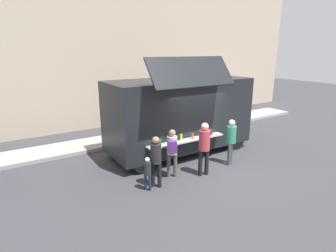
{
  "coord_description": "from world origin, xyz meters",
  "views": [
    {
      "loc": [
        -6.14,
        -6.68,
        4.01
      ],
      "look_at": [
        -0.82,
        1.57,
        1.3
      ],
      "focal_mm": 29.25,
      "sensor_mm": 36.0,
      "label": 1
    }
  ],
  "objects_px": {
    "customer_mid_with_backpack": "(172,149)",
    "child_near_queue": "(148,171)",
    "customer_rear_waiting": "(156,157)",
    "customer_extra_browsing": "(231,138)",
    "food_truck_main": "(180,113)",
    "trash_bin": "(219,117)",
    "customer_front_ordering": "(204,144)"
  },
  "relations": [
    {
      "from": "customer_mid_with_backpack",
      "to": "child_near_queue",
      "type": "bearing_deg",
      "value": 137.8
    },
    {
      "from": "trash_bin",
      "to": "child_near_queue",
      "type": "height_order",
      "value": "child_near_queue"
    },
    {
      "from": "customer_front_ordering",
      "to": "customer_rear_waiting",
      "type": "height_order",
      "value": "customer_front_ordering"
    },
    {
      "from": "customer_extra_browsing",
      "to": "customer_rear_waiting",
      "type": "bearing_deg",
      "value": 61.58
    },
    {
      "from": "customer_rear_waiting",
      "to": "customer_extra_browsing",
      "type": "distance_m",
      "value": 3.14
    },
    {
      "from": "food_truck_main",
      "to": "trash_bin",
      "type": "distance_m",
      "value": 5.07
    },
    {
      "from": "customer_extra_browsing",
      "to": "child_near_queue",
      "type": "bearing_deg",
      "value": 62.48
    },
    {
      "from": "customer_mid_with_backpack",
      "to": "customer_extra_browsing",
      "type": "height_order",
      "value": "customer_extra_browsing"
    },
    {
      "from": "customer_extra_browsing",
      "to": "trash_bin",
      "type": "bearing_deg",
      "value": -68.33
    },
    {
      "from": "customer_rear_waiting",
      "to": "customer_extra_browsing",
      "type": "relative_size",
      "value": 0.96
    },
    {
      "from": "food_truck_main",
      "to": "child_near_queue",
      "type": "height_order",
      "value": "food_truck_main"
    },
    {
      "from": "customer_mid_with_backpack",
      "to": "child_near_queue",
      "type": "distance_m",
      "value": 1.2
    },
    {
      "from": "customer_rear_waiting",
      "to": "child_near_queue",
      "type": "relative_size",
      "value": 1.53
    },
    {
      "from": "customer_extra_browsing",
      "to": "child_near_queue",
      "type": "distance_m",
      "value": 3.48
    },
    {
      "from": "food_truck_main",
      "to": "trash_bin",
      "type": "bearing_deg",
      "value": 28.53
    },
    {
      "from": "food_truck_main",
      "to": "customer_mid_with_backpack",
      "type": "height_order",
      "value": "food_truck_main"
    },
    {
      "from": "trash_bin",
      "to": "customer_extra_browsing",
      "type": "height_order",
      "value": "customer_extra_browsing"
    },
    {
      "from": "trash_bin",
      "to": "customer_mid_with_backpack",
      "type": "height_order",
      "value": "customer_mid_with_backpack"
    },
    {
      "from": "customer_front_ordering",
      "to": "customer_extra_browsing",
      "type": "distance_m",
      "value": 1.42
    },
    {
      "from": "customer_rear_waiting",
      "to": "customer_extra_browsing",
      "type": "bearing_deg",
      "value": -43.83
    },
    {
      "from": "food_truck_main",
      "to": "customer_rear_waiting",
      "type": "bearing_deg",
      "value": -137.74
    },
    {
      "from": "customer_mid_with_backpack",
      "to": "child_near_queue",
      "type": "height_order",
      "value": "customer_mid_with_backpack"
    },
    {
      "from": "customer_front_ordering",
      "to": "customer_mid_with_backpack",
      "type": "xyz_separation_m",
      "value": [
        -0.96,
        0.43,
        -0.09
      ]
    },
    {
      "from": "customer_front_ordering",
      "to": "child_near_queue",
      "type": "height_order",
      "value": "customer_front_ordering"
    },
    {
      "from": "food_truck_main",
      "to": "trash_bin",
      "type": "relative_size",
      "value": 6.41
    },
    {
      "from": "food_truck_main",
      "to": "customer_extra_browsing",
      "type": "relative_size",
      "value": 3.42
    },
    {
      "from": "trash_bin",
      "to": "customer_extra_browsing",
      "type": "distance_m",
      "value": 5.64
    },
    {
      "from": "food_truck_main",
      "to": "child_near_queue",
      "type": "relative_size",
      "value": 5.47
    },
    {
      "from": "customer_mid_with_backpack",
      "to": "customer_extra_browsing",
      "type": "bearing_deg",
      "value": -65.8
    },
    {
      "from": "customer_mid_with_backpack",
      "to": "customer_rear_waiting",
      "type": "relative_size",
      "value": 1.01
    },
    {
      "from": "customer_extra_browsing",
      "to": "customer_mid_with_backpack",
      "type": "bearing_deg",
      "value": 54.85
    },
    {
      "from": "customer_extra_browsing",
      "to": "child_near_queue",
      "type": "height_order",
      "value": "customer_extra_browsing"
    }
  ]
}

